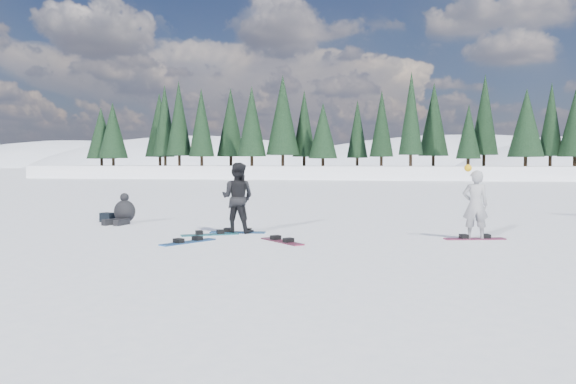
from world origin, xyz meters
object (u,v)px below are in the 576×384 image
(snowboarder_man, at_px, (238,198))
(snowboard_loose_b, at_px, (282,241))
(snowboard_loose_a, at_px, (188,242))
(snowboarder_woman, at_px, (475,204))
(snowboard_loose_c, at_px, (210,235))
(seated_rider, at_px, (124,212))
(gear_bag, at_px, (108,217))

(snowboarder_man, distance_m, snowboard_loose_b, 2.34)
(snowboard_loose_a, bearing_deg, snowboarder_woman, -43.89)
(snowboard_loose_a, distance_m, snowboard_loose_b, 2.24)
(snowboarder_woman, bearing_deg, snowboard_loose_c, -0.66)
(seated_rider, distance_m, snowboard_loose_b, 6.50)
(snowboarder_man, relative_size, gear_bag, 4.24)
(gear_bag, height_order, snowboard_loose_b, gear_bag)
(snowboarder_woman, bearing_deg, seated_rider, -14.31)
(snowboard_loose_a, bearing_deg, seated_rider, 74.58)
(snowboarder_woman, distance_m, seated_rider, 10.47)
(seated_rider, height_order, gear_bag, seated_rider)
(seated_rider, xyz_separation_m, gear_bag, (-0.70, 0.26, -0.22))
(snowboarder_man, bearing_deg, gear_bag, -14.21)
(snowboard_loose_c, bearing_deg, snowboard_loose_b, -50.91)
(snowboarder_man, bearing_deg, snowboard_loose_a, 79.54)
(snowboarder_man, height_order, snowboard_loose_b, snowboarder_man)
(snowboarder_man, xyz_separation_m, gear_bag, (-4.89, 1.80, -0.80))
(snowboarder_man, bearing_deg, seated_rider, -14.17)
(snowboarder_man, distance_m, seated_rider, 4.50)
(snowboarder_man, distance_m, snowboard_loose_a, 2.33)
(snowboarder_man, relative_size, snowboard_loose_c, 1.27)
(seated_rider, bearing_deg, snowboarder_man, -7.07)
(snowboarder_man, height_order, snowboard_loose_c, snowboarder_man)
(snowboarder_woman, xyz_separation_m, snowboarder_man, (-6.15, 0.04, 0.08))
(seated_rider, bearing_deg, snowboard_loose_c, -17.76)
(seated_rider, xyz_separation_m, snowboard_loose_a, (3.59, -3.59, -0.35))
(seated_rider, height_order, snowboard_loose_a, seated_rider)
(snowboard_loose_a, height_order, snowboard_loose_b, same)
(seated_rider, relative_size, gear_bag, 2.66)
(snowboarder_woman, distance_m, snowboard_loose_c, 6.80)
(snowboarder_woman, xyz_separation_m, gear_bag, (-11.04, 1.84, -0.72))
(snowboarder_woman, height_order, snowboard_loose_c, snowboarder_woman)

